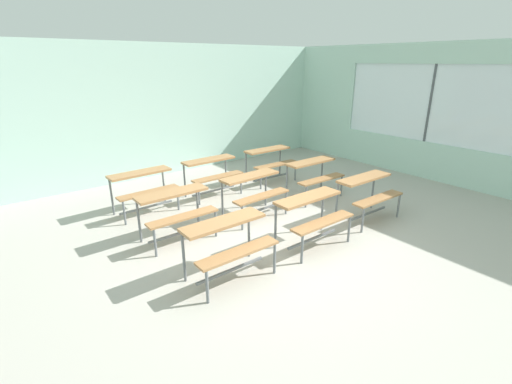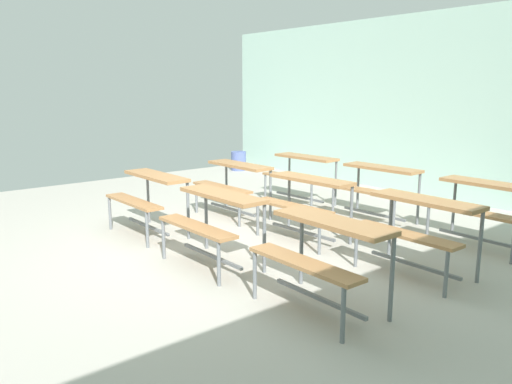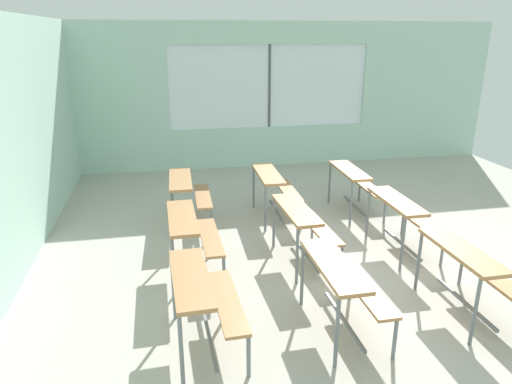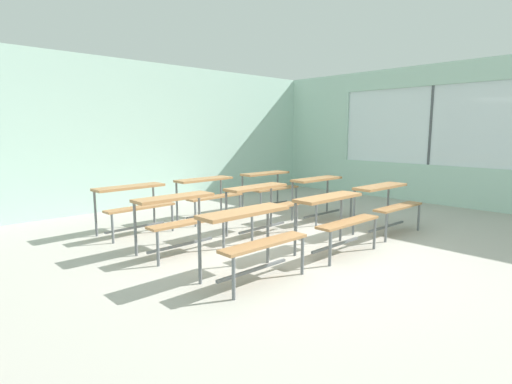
{
  "view_description": "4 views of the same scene",
  "coord_description": "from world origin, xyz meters",
  "px_view_note": "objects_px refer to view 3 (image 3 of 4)",
  "views": [
    {
      "loc": [
        -3.16,
        -3.55,
        2.6
      ],
      "look_at": [
        0.46,
        1.06,
        0.45
      ],
      "focal_mm": 25.09,
      "sensor_mm": 36.0,
      "label": 1
    },
    {
      "loc": [
        4.56,
        -3.14,
        1.79
      ],
      "look_at": [
        -0.15,
        0.8,
        0.53
      ],
      "focal_mm": 35.58,
      "sensor_mm": 36.0,
      "label": 2
    },
    {
      "loc": [
        -4.66,
        2.69,
        2.76
      ],
      "look_at": [
        1.15,
        1.54,
        0.72
      ],
      "focal_mm": 32.49,
      "sensor_mm": 36.0,
      "label": 3
    },
    {
      "loc": [
        -3.8,
        -3.3,
        1.6
      ],
      "look_at": [
        -0.05,
        0.69,
        0.75
      ],
      "focal_mm": 28.0,
      "sensor_mm": 36.0,
      "label": 4
    }
  ],
  "objects_px": {
    "desk_bench_r1c1": "(304,220)",
    "desk_bench_r1c2": "(275,183)",
    "desk_bench_r0c0": "(469,263)",
    "desk_bench_r2c1": "(192,229)",
    "desk_bench_r0c2": "(355,179)",
    "desk_bench_r1c0": "(344,278)",
    "desk_bench_r2c2": "(188,189)",
    "desk_bench_r0c1": "(403,212)",
    "desk_bench_r2c0": "(204,292)"
  },
  "relations": [
    {
      "from": "desk_bench_r0c1",
      "to": "desk_bench_r2c1",
      "type": "distance_m",
      "value": 2.73
    },
    {
      "from": "desk_bench_r1c2",
      "to": "desk_bench_r2c0",
      "type": "relative_size",
      "value": 0.99
    },
    {
      "from": "desk_bench_r1c0",
      "to": "desk_bench_r1c1",
      "type": "xyz_separation_m",
      "value": [
        1.45,
        -0.05,
        0.0
      ]
    },
    {
      "from": "desk_bench_r2c1",
      "to": "desk_bench_r2c2",
      "type": "distance_m",
      "value": 1.51
    },
    {
      "from": "desk_bench_r1c0",
      "to": "desk_bench_r1c2",
      "type": "xyz_separation_m",
      "value": [
        2.97,
        -0.04,
        0.0
      ]
    },
    {
      "from": "desk_bench_r2c1",
      "to": "desk_bench_r2c2",
      "type": "xyz_separation_m",
      "value": [
        1.51,
        -0.04,
        0.0
      ]
    },
    {
      "from": "desk_bench_r2c0",
      "to": "desk_bench_r1c1",
      "type": "bearing_deg",
      "value": -45.51
    },
    {
      "from": "desk_bench_r2c1",
      "to": "desk_bench_r0c1",
      "type": "bearing_deg",
      "value": -90.04
    },
    {
      "from": "desk_bench_r1c0",
      "to": "desk_bench_r2c2",
      "type": "height_order",
      "value": "same"
    },
    {
      "from": "desk_bench_r0c0",
      "to": "desk_bench_r1c1",
      "type": "bearing_deg",
      "value": 43.01
    },
    {
      "from": "desk_bench_r1c2",
      "to": "desk_bench_r2c2",
      "type": "distance_m",
      "value": 1.33
    },
    {
      "from": "desk_bench_r0c0",
      "to": "desk_bench_r2c2",
      "type": "relative_size",
      "value": 0.99
    },
    {
      "from": "desk_bench_r2c0",
      "to": "desk_bench_r2c1",
      "type": "distance_m",
      "value": 1.44
    },
    {
      "from": "desk_bench_r0c1",
      "to": "desk_bench_r2c1",
      "type": "xyz_separation_m",
      "value": [
        -0.04,
        2.73,
        0.0
      ]
    },
    {
      "from": "desk_bench_r1c2",
      "to": "desk_bench_r0c1",
      "type": "bearing_deg",
      "value": -136.37
    },
    {
      "from": "desk_bench_r0c1",
      "to": "desk_bench_r1c0",
      "type": "bearing_deg",
      "value": 136.83
    },
    {
      "from": "desk_bench_r0c2",
      "to": "desk_bench_r0c0",
      "type": "bearing_deg",
      "value": -178.66
    },
    {
      "from": "desk_bench_r1c0",
      "to": "desk_bench_r1c1",
      "type": "relative_size",
      "value": 0.99
    },
    {
      "from": "desk_bench_r0c2",
      "to": "desk_bench_r1c2",
      "type": "bearing_deg",
      "value": 89.13
    },
    {
      "from": "desk_bench_r0c2",
      "to": "desk_bench_r2c0",
      "type": "distance_m",
      "value": 3.95
    },
    {
      "from": "desk_bench_r1c0",
      "to": "desk_bench_r2c2",
      "type": "distance_m",
      "value": 3.23
    },
    {
      "from": "desk_bench_r0c0",
      "to": "desk_bench_r2c2",
      "type": "height_order",
      "value": "same"
    },
    {
      "from": "desk_bench_r0c1",
      "to": "desk_bench_r1c0",
      "type": "xyz_separation_m",
      "value": [
        -1.49,
        1.4,
        0.0
      ]
    },
    {
      "from": "desk_bench_r0c2",
      "to": "desk_bench_r2c0",
      "type": "height_order",
      "value": "same"
    },
    {
      "from": "desk_bench_r2c0",
      "to": "desk_bench_r2c1",
      "type": "bearing_deg",
      "value": -1.45
    },
    {
      "from": "desk_bench_r0c2",
      "to": "desk_bench_r1c0",
      "type": "bearing_deg",
      "value": 156.51
    },
    {
      "from": "desk_bench_r1c1",
      "to": "desk_bench_r1c0",
      "type": "bearing_deg",
      "value": 175.94
    },
    {
      "from": "desk_bench_r0c2",
      "to": "desk_bench_r2c1",
      "type": "xyz_separation_m",
      "value": [
        -1.48,
        2.67,
        0.0
      ]
    },
    {
      "from": "desk_bench_r1c0",
      "to": "desk_bench_r1c2",
      "type": "height_order",
      "value": "same"
    },
    {
      "from": "desk_bench_r1c1",
      "to": "desk_bench_r2c2",
      "type": "height_order",
      "value": "same"
    },
    {
      "from": "desk_bench_r0c0",
      "to": "desk_bench_r1c1",
      "type": "xyz_separation_m",
      "value": [
        1.41,
        1.31,
        0.0
      ]
    },
    {
      "from": "desk_bench_r0c2",
      "to": "desk_bench_r2c1",
      "type": "bearing_deg",
      "value": 120.03
    },
    {
      "from": "desk_bench_r0c1",
      "to": "desk_bench_r1c2",
      "type": "distance_m",
      "value": 2.01
    },
    {
      "from": "desk_bench_r1c1",
      "to": "desk_bench_r1c2",
      "type": "bearing_deg",
      "value": -1.86
    },
    {
      "from": "desk_bench_r0c0",
      "to": "desk_bench_r2c1",
      "type": "bearing_deg",
      "value": 62.52
    },
    {
      "from": "desk_bench_r0c0",
      "to": "desk_bench_r0c1",
      "type": "xyz_separation_m",
      "value": [
        1.45,
        -0.05,
        0.0
      ]
    },
    {
      "from": "desk_bench_r0c0",
      "to": "desk_bench_r0c2",
      "type": "xyz_separation_m",
      "value": [
        2.89,
        0.01,
        0.0
      ]
    },
    {
      "from": "desk_bench_r1c2",
      "to": "desk_bench_r2c1",
      "type": "xyz_separation_m",
      "value": [
        -1.52,
        1.37,
        0.0
      ]
    },
    {
      "from": "desk_bench_r1c2",
      "to": "desk_bench_r2c2",
      "type": "bearing_deg",
      "value": 91.59
    },
    {
      "from": "desk_bench_r0c0",
      "to": "desk_bench_r2c1",
      "type": "height_order",
      "value": "same"
    },
    {
      "from": "desk_bench_r1c2",
      "to": "desk_bench_r2c1",
      "type": "bearing_deg",
      "value": 139.03
    },
    {
      "from": "desk_bench_r1c2",
      "to": "desk_bench_r1c0",
      "type": "bearing_deg",
      "value": -179.7
    },
    {
      "from": "desk_bench_r1c0",
      "to": "desk_bench_r2c1",
      "type": "height_order",
      "value": "same"
    },
    {
      "from": "desk_bench_r0c1",
      "to": "desk_bench_r1c1",
      "type": "height_order",
      "value": "same"
    },
    {
      "from": "desk_bench_r0c1",
      "to": "desk_bench_r2c0",
      "type": "bearing_deg",
      "value": 118.51
    },
    {
      "from": "desk_bench_r1c0",
      "to": "desk_bench_r2c0",
      "type": "height_order",
      "value": "same"
    },
    {
      "from": "desk_bench_r1c2",
      "to": "desk_bench_r0c0",
      "type": "bearing_deg",
      "value": -154.81
    },
    {
      "from": "desk_bench_r1c0",
      "to": "desk_bench_r2c0",
      "type": "xyz_separation_m",
      "value": [
        0.01,
        1.32,
        0.0
      ]
    },
    {
      "from": "desk_bench_r0c0",
      "to": "desk_bench_r1c1",
      "type": "height_order",
      "value": "same"
    },
    {
      "from": "desk_bench_r0c1",
      "to": "desk_bench_r2c1",
      "type": "bearing_deg",
      "value": 90.86
    }
  ]
}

